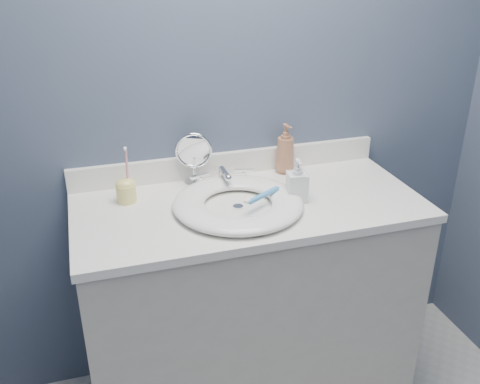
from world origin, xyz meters
name	(u,v)px	position (x,y,z in m)	size (l,w,h in m)	color
back_wall	(227,93)	(0.00, 1.25, 1.20)	(2.20, 0.02, 2.40)	#414E62
vanity_cabinet	(248,307)	(0.00, 0.97, 0.42)	(1.20, 0.55, 0.85)	beige
countertop	(249,206)	(0.00, 0.97, 0.86)	(1.22, 0.57, 0.03)	white
backsplash	(229,163)	(0.00, 1.24, 0.93)	(1.22, 0.02, 0.09)	white
basin	(238,203)	(-0.05, 0.94, 0.90)	(0.45, 0.45, 0.04)	white
drain	(238,207)	(-0.05, 0.94, 0.88)	(0.04, 0.04, 0.01)	silver
faucet	(223,178)	(-0.05, 1.14, 0.91)	(0.25, 0.13, 0.07)	silver
makeup_mirror	(194,156)	(-0.15, 1.18, 0.99)	(0.14, 0.08, 0.20)	silver
soap_bottle_amber	(285,149)	(0.22, 1.19, 0.98)	(0.08, 0.08, 0.20)	#9D6547
soap_bottle_clear	(297,180)	(0.17, 0.95, 0.96)	(0.07, 0.07, 0.15)	silver
toothbrush_holder	(126,189)	(-0.41, 1.11, 0.93)	(0.07, 0.07, 0.20)	#F4E47A
toothbrush_lying	(262,196)	(0.03, 0.93, 0.92)	(0.16, 0.10, 0.02)	#3C95D7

